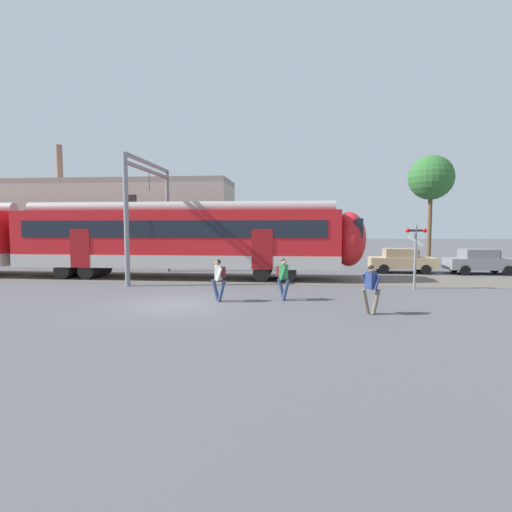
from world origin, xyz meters
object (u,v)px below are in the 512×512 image
object	(u,v)px
parked_car_tan	(402,260)
parked_car_grey	(480,261)
pedestrian_green	(283,276)
commuter_train	(36,238)
pedestrian_white	(219,276)
crossing_signal	(416,246)
pedestrian_navy	(371,286)

from	to	relation	value
parked_car_tan	parked_car_grey	distance (m)	4.64
pedestrian_green	parked_car_grey	world-z (taller)	pedestrian_green
commuter_train	pedestrian_green	xyz separation A→B (m)	(14.69, -6.19, -1.26)
pedestrian_white	crossing_signal	bearing A→B (deg)	24.75
pedestrian_green	pedestrian_navy	distance (m)	3.77
commuter_train	pedestrian_white	world-z (taller)	commuter_train
parked_car_tan	crossing_signal	distance (m)	6.84
commuter_train	parked_car_grey	world-z (taller)	commuter_train
commuter_train	crossing_signal	xyz separation A→B (m)	(20.77, -2.78, -0.24)
commuter_train	pedestrian_white	distance (m)	13.99
pedestrian_navy	parked_car_tan	distance (m)	13.00
pedestrian_navy	crossing_signal	bearing A→B (deg)	61.63
commuter_train	pedestrian_navy	distance (m)	19.66
commuter_train	parked_car_grey	size ratio (longest dim) A/B	9.43
parked_car_tan	crossing_signal	size ratio (longest dim) A/B	1.35
crossing_signal	pedestrian_white	bearing A→B (deg)	-155.25
commuter_train	pedestrian_navy	size ratio (longest dim) A/B	22.83
commuter_train	crossing_signal	bearing A→B (deg)	-7.64
pedestrian_navy	parked_car_grey	distance (m)	14.99
pedestrian_white	parked_car_tan	bearing A→B (deg)	47.57
pedestrian_green	commuter_train	bearing A→B (deg)	157.16
pedestrian_green	parked_car_tan	xyz separation A→B (m)	(7.19, 10.04, -0.21)
crossing_signal	parked_car_grey	bearing A→B (deg)	48.28
pedestrian_white	parked_car_grey	world-z (taller)	pedestrian_white
commuter_train	parked_car_tan	size ratio (longest dim) A/B	9.37
commuter_train	parked_car_tan	xyz separation A→B (m)	(21.88, 3.85, -1.47)
pedestrian_white	parked_car_tan	distance (m)	14.34
pedestrian_green	crossing_signal	xyz separation A→B (m)	(6.08, 3.40, 1.02)
commuter_train	crossing_signal	size ratio (longest dim) A/B	12.68
pedestrian_white	parked_car_grey	size ratio (longest dim) A/B	0.41
commuter_train	pedestrian_green	bearing A→B (deg)	-22.84
pedestrian_green	parked_car_tan	bearing A→B (deg)	54.40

